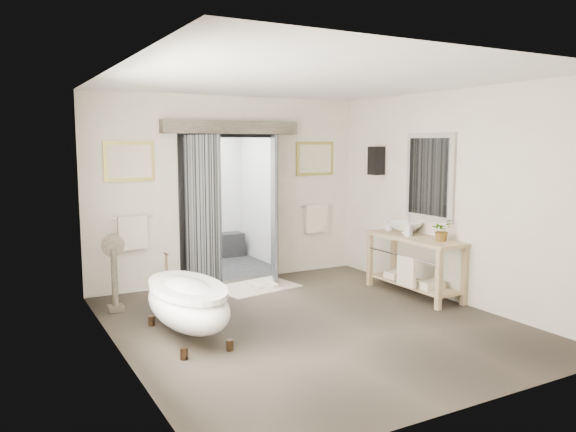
# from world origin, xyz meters

# --- Properties ---
(ground_plane) EXTENTS (5.00, 5.00, 0.00)m
(ground_plane) POSITION_xyz_m (0.00, 0.00, 0.00)
(ground_plane) COLOR brown
(room_shell) EXTENTS (4.52, 5.02, 2.91)m
(room_shell) POSITION_xyz_m (-0.04, -0.12, 1.86)
(room_shell) COLOR beige
(room_shell) RESTS_ON ground_plane
(shower_room) EXTENTS (2.22, 2.01, 2.51)m
(shower_room) POSITION_xyz_m (0.00, 3.99, 0.91)
(shower_room) COLOR black
(shower_room) RESTS_ON ground_plane
(back_wall_dressing) EXTENTS (3.82, 0.78, 2.52)m
(back_wall_dressing) POSITION_xyz_m (0.00, 2.32, 1.56)
(back_wall_dressing) COLOR black
(back_wall_dressing) RESTS_ON ground_plane
(clawfoot_tub) EXTENTS (0.76, 1.71, 0.83)m
(clawfoot_tub) POSITION_xyz_m (-1.48, 0.25, 0.41)
(clawfoot_tub) COLOR #382718
(clawfoot_tub) RESTS_ON ground_plane
(vanity) EXTENTS (0.57, 1.60, 0.85)m
(vanity) POSITION_xyz_m (1.95, 0.41, 0.51)
(vanity) COLOR tan
(vanity) RESTS_ON ground_plane
(pedestal_mirror) EXTENTS (0.30, 0.19, 1.02)m
(pedestal_mirror) POSITION_xyz_m (-1.98, 1.68, 0.44)
(pedestal_mirror) COLOR #746655
(pedestal_mirror) RESTS_ON ground_plane
(rug) EXTENTS (1.32, 1.00, 0.01)m
(rug) POSITION_xyz_m (0.15, 1.89, 0.01)
(rug) COLOR beige
(rug) RESTS_ON ground_plane
(slippers) EXTENTS (0.37, 0.27, 0.05)m
(slippers) POSITION_xyz_m (0.25, 1.81, 0.04)
(slippers) COLOR silver
(slippers) RESTS_ON rug
(basin) EXTENTS (0.53, 0.53, 0.18)m
(basin) POSITION_xyz_m (2.03, 0.71, 0.94)
(basin) COLOR white
(basin) RESTS_ON vanity
(plant) EXTENTS (0.31, 0.28, 0.31)m
(plant) POSITION_xyz_m (2.03, -0.05, 1.00)
(plant) COLOR gray
(plant) RESTS_ON vanity
(soap_bottle_a) EXTENTS (0.12, 0.12, 0.20)m
(soap_bottle_a) POSITION_xyz_m (1.90, 0.48, 0.95)
(soap_bottle_a) COLOR gray
(soap_bottle_a) RESTS_ON vanity
(soap_bottle_b) EXTENTS (0.19, 0.19, 0.18)m
(soap_bottle_b) POSITION_xyz_m (1.97, 0.99, 0.94)
(soap_bottle_b) COLOR gray
(soap_bottle_b) RESTS_ON vanity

